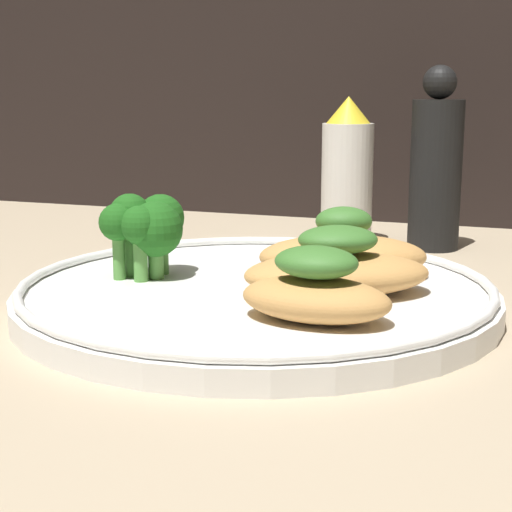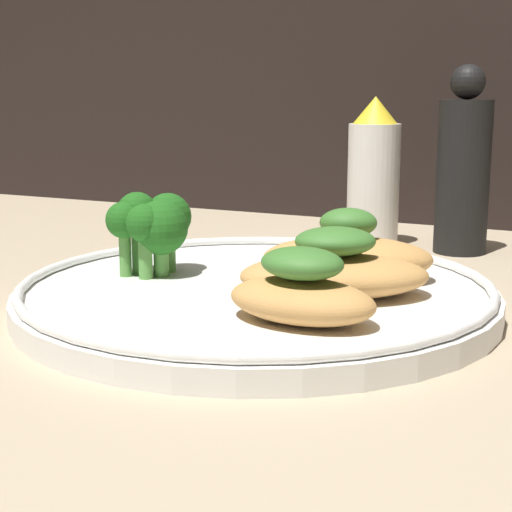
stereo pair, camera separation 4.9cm
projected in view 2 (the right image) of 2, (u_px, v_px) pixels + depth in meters
ground_plane at (256, 316)px, 49.43cm from camera, size 180.00×180.00×1.00cm
plate at (256, 294)px, 49.13cm from camera, size 29.96×29.96×2.00cm
grilled_meat_front at (302, 292)px, 41.26cm from camera, size 8.50×5.52×4.04cm
grilled_meat_middle at (336, 270)px, 46.70cm from camera, size 12.86×10.73×4.21cm
grilled_meat_back at (347, 255)px, 50.58cm from camera, size 12.33×9.37×4.73cm
broccoli_bunch at (153, 224)px, 51.76cm from camera, size 5.18×5.23×5.52cm
sauce_bottle at (373, 175)px, 68.98cm from camera, size 4.57×4.57×13.08cm
pepper_grinder at (463, 169)px, 65.46cm from camera, size 4.40×4.40×15.66cm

